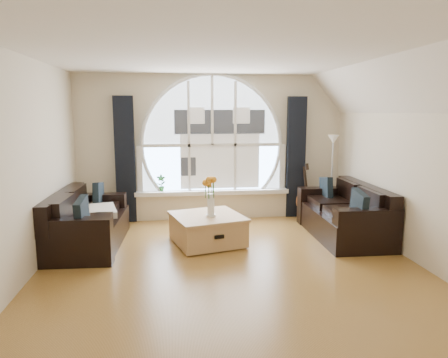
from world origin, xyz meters
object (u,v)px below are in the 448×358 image
sofa_left (88,220)px  potted_plant (161,183)px  vase_flowers (211,191)px  floor_lamp (332,178)px  sofa_right (343,212)px  guitar (304,190)px  coffee_chest (207,228)px

sofa_left → potted_plant: bearing=55.0°
vase_flowers → floor_lamp: size_ratio=0.44×
floor_lamp → sofa_left: bearing=-166.6°
sofa_right → potted_plant: potted_plant is taller
floor_lamp → guitar: bearing=148.6°
floor_lamp → potted_plant: (-3.15, 0.39, -0.09)m
guitar → vase_flowers: bearing=-161.8°
potted_plant → sofa_left: bearing=-127.3°
guitar → coffee_chest: bearing=-163.8°
guitar → potted_plant: 2.73m
guitar → sofa_right: bearing=-98.0°
coffee_chest → vase_flowers: (0.05, -0.07, 0.60)m
guitar → potted_plant: guitar is taller
sofa_left → vase_flowers: size_ratio=2.67×
floor_lamp → vase_flowers: bearing=-153.3°
sofa_left → sofa_right: sofa_right is taller
coffee_chest → floor_lamp: bearing=9.6°
sofa_right → coffee_chest: bearing=-176.2°
coffee_chest → floor_lamp: 2.72m
vase_flowers → sofa_left: bearing=174.3°
guitar → sofa_left: bearing=179.8°
potted_plant → guitar: bearing=-2.6°
sofa_left → sofa_right: size_ratio=0.98×
vase_flowers → guitar: 2.44m
sofa_left → potted_plant: (1.06, 1.39, 0.31)m
sofa_right → floor_lamp: (0.19, 1.01, 0.40)m
sofa_left → coffee_chest: sofa_left is taller
guitar → potted_plant: size_ratio=3.37×
vase_flowers → coffee_chest: bearing=123.5°
sofa_left → floor_lamp: 4.34m
coffee_chest → guitar: size_ratio=0.95×
sofa_left → guitar: guitar is taller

